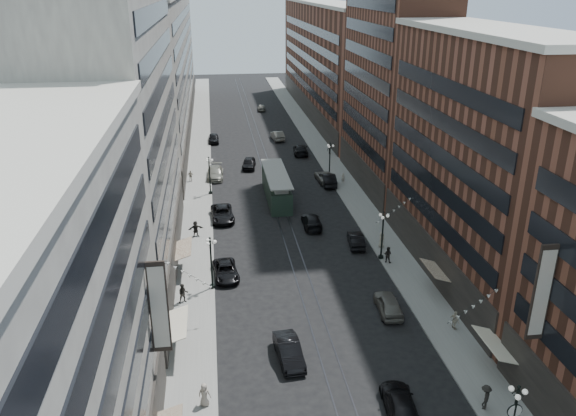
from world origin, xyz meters
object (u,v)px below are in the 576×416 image
lamppost_sw_mid (210,174)px  streetcar (276,187)px  car_9 (214,138)px  pedestrian_5 (196,229)px  pedestrian_8 (343,178)px  pedestrian_9 (330,149)px  car_14 (278,136)px  lamppost_se_far (382,234)px  car_extra_1 (261,107)px  pedestrian_extra_0 (382,240)px  car_6 (400,403)px  pedestrian_2 (183,293)px  pedestrian_extra_2 (184,245)px  pedestrian_3 (485,397)px  car_5 (289,351)px  car_2 (226,271)px  car_13 (249,163)px  car_11 (325,177)px  lamppost_se_mid (330,159)px  car_4 (388,304)px  car_8 (215,173)px  car_extra_0 (328,179)px  car_7 (222,214)px  pedestrian_1 (204,395)px  pedestrian_7 (388,254)px  car_extra_2 (312,221)px  pedestrian_4 (455,320)px  car_12 (301,149)px  lamppost_sw_far (211,261)px  pedestrian_6 (191,176)px  car_10 (356,240)px

lamppost_sw_mid → streetcar: bearing=-17.0°
car_9 → pedestrian_5: 42.93m
pedestrian_8 → pedestrian_9: size_ratio=0.88×
streetcar → car_14: 31.76m
lamppost_se_far → car_extra_1: bearing=94.3°
streetcar → pedestrian_extra_0: size_ratio=7.50×
car_6 → pedestrian_5: (-14.73, 31.69, 0.34)m
pedestrian_9 → pedestrian_extra_0: bearing=-101.3°
pedestrian_2 → pedestrian_extra_2: pedestrian_2 is taller
pedestrian_3 → pedestrian_extra_2: size_ratio=1.20×
car_5 → car_6: 9.79m
car_2 → car_13: (4.96, 36.32, 0.14)m
lamppost_sw_mid → car_9: lamppost_sw_mid is taller
pedestrian_5 → car_11: bearing=30.1°
lamppost_se_mid → car_4: 38.57m
lamppost_sw_mid → car_8: (0.80, 7.27, -2.23)m
car_9 → lamppost_sw_mid: bearing=-91.3°
car_extra_0 → car_4: bearing=90.1°
lamppost_se_far → pedestrian_extra_0: size_ratio=3.03×
car_7 → car_14: 39.89m
pedestrian_1 → pedestrian_2: (-2.01, 14.32, 0.04)m
lamppost_se_far → pedestrian_7: 2.31m
car_14 → car_extra_2: bearing=83.1°
car_4 → pedestrian_4: pedestrian_4 is taller
lamppost_se_far → car_13: 36.69m
car_5 → car_12: bearing=75.3°
streetcar → car_14: size_ratio=2.58×
lamppost_sw_far → pedestrian_9: size_ratio=3.14×
pedestrian_2 → streetcar: bearing=56.6°
car_11 → pedestrian_9: bearing=-107.8°
car_13 → car_7: bearing=-95.3°
lamppost_sw_mid → car_5: lamppost_sw_mid is taller
pedestrian_3 → pedestrian_extra_0: pedestrian_3 is taller
car_12 → pedestrian_7: 42.64m
car_7 → pedestrian_5: bearing=-127.0°
car_13 → pedestrian_6: size_ratio=2.94×
car_5 → car_7: 30.07m
lamppost_sw_mid → car_7: 9.85m
car_13 → streetcar: bearing=-71.1°
car_2 → car_9: bearing=85.4°
pedestrian_extra_2 → car_12: bearing=145.9°
streetcar → car_5: (-3.23, -36.38, -0.91)m
pedestrian_4 → car_13: pedestrian_4 is taller
streetcar → car_12: size_ratio=2.30×
pedestrian_2 → car_12: size_ratio=0.32×
car_8 → car_12: 18.93m
pedestrian_2 → pedestrian_extra_0: (21.96, 9.12, -0.05)m
lamppost_sw_far → car_13: size_ratio=1.10×
lamppost_se_mid → pedestrian_5: bearing=-136.2°
car_10 → pedestrian_extra_0: (2.72, -1.00, 0.31)m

